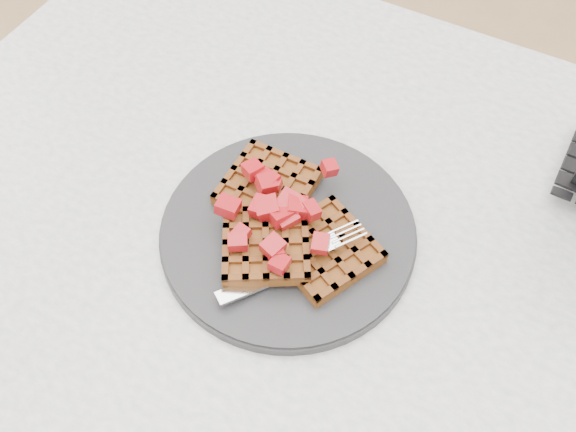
# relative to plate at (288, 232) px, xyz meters

# --- Properties ---
(table) EXTENTS (1.20, 0.80, 0.75)m
(table) POSITION_rel_plate_xyz_m (0.09, 0.04, -0.12)
(table) COLOR silver
(table) RESTS_ON ground
(plate) EXTENTS (0.29, 0.29, 0.02)m
(plate) POSITION_rel_plate_xyz_m (0.00, 0.00, 0.00)
(plate) COLOR black
(plate) RESTS_ON table
(waffles) EXTENTS (0.21, 0.19, 0.03)m
(waffles) POSITION_rel_plate_xyz_m (0.00, -0.00, 0.02)
(waffles) COLOR brown
(waffles) RESTS_ON plate
(strawberry_pile) EXTENTS (0.15, 0.15, 0.02)m
(strawberry_pile) POSITION_rel_plate_xyz_m (0.00, -0.00, 0.05)
(strawberry_pile) COLOR #870008
(strawberry_pile) RESTS_ON waffles
(fork) EXTENTS (0.12, 0.16, 0.02)m
(fork) POSITION_rel_plate_xyz_m (0.04, -0.04, 0.02)
(fork) COLOR silver
(fork) RESTS_ON plate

